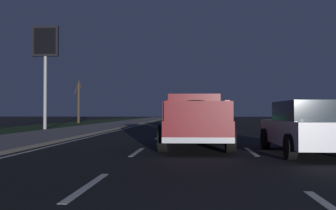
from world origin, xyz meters
name	(u,v)px	position (x,y,z in m)	size (l,w,h in m)	color
ground	(195,128)	(27.00, 0.00, 0.00)	(144.00, 144.00, 0.00)	black
sidewalk_shoulder	(100,127)	(27.00, 7.45, 0.06)	(108.00, 4.00, 0.12)	gray
grass_verge	(38,127)	(27.00, 12.45, 0.00)	(108.00, 6.00, 0.01)	#1E3819
lane_markings	(159,126)	(30.08, 3.09, 0.00)	(108.00, 7.04, 0.01)	silver
pickup_truck	(194,119)	(11.26, 0.00, 0.98)	(5.49, 2.42, 1.87)	maroon
sedan_green	(194,118)	(23.93, 0.05, 0.78)	(4.42, 2.05, 1.54)	#14592D
sedan_white	(308,127)	(9.35, -3.29, 0.78)	(4.43, 2.08, 1.54)	silver
gas_price_sign	(45,51)	(24.21, 10.75, 5.63)	(0.27, 1.90, 7.45)	#99999E
bare_tree_far	(79,101)	(38.95, 13.01, 2.43)	(0.83, 0.84, 4.91)	#423323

